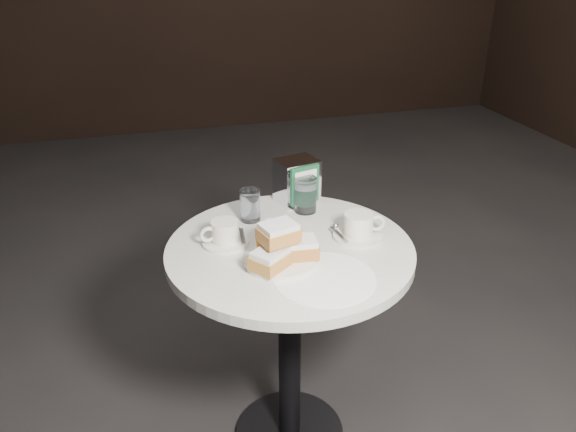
# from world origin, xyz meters

# --- Properties ---
(cafe_table) EXTENTS (0.70, 0.70, 0.74)m
(cafe_table) POSITION_xyz_m (0.00, 0.00, 0.55)
(cafe_table) COLOR black
(cafe_table) RESTS_ON ground
(sugar_spill) EXTENTS (0.35, 0.35, 0.00)m
(sugar_spill) POSITION_xyz_m (0.04, -0.18, 0.75)
(sugar_spill) COLOR white
(sugar_spill) RESTS_ON cafe_table
(beignet_plate) EXTENTS (0.25, 0.25, 0.12)m
(beignet_plate) POSITION_xyz_m (-0.05, -0.08, 0.79)
(beignet_plate) COLOR white
(beignet_plate) RESTS_ON cafe_table
(coffee_cup_left) EXTENTS (0.15, 0.15, 0.07)m
(coffee_cup_left) POSITION_xyz_m (-0.17, 0.07, 0.77)
(coffee_cup_left) COLOR silver
(coffee_cup_left) RESTS_ON cafe_table
(coffee_cup_right) EXTENTS (0.16, 0.16, 0.07)m
(coffee_cup_right) POSITION_xyz_m (0.20, -0.01, 0.78)
(coffee_cup_right) COLOR silver
(coffee_cup_right) RESTS_ON cafe_table
(water_glass_left) EXTENTS (0.08, 0.08, 0.10)m
(water_glass_left) POSITION_xyz_m (-0.07, 0.19, 0.79)
(water_glass_left) COLOR white
(water_glass_left) RESTS_ON cafe_table
(water_glass_right) EXTENTS (0.08, 0.08, 0.11)m
(water_glass_right) POSITION_xyz_m (0.11, 0.20, 0.80)
(water_glass_right) COLOR silver
(water_glass_right) RESTS_ON cafe_table
(napkin_dispenser) EXTENTS (0.15, 0.13, 0.15)m
(napkin_dispenser) POSITION_xyz_m (0.10, 0.28, 0.82)
(napkin_dispenser) COLOR white
(napkin_dispenser) RESTS_ON cafe_table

